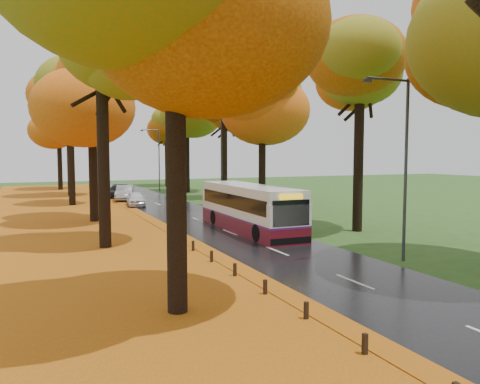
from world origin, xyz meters
TOP-DOWN VIEW (x-y plane):
  - road at (0.00, 25.00)m, footprint 6.50×90.00m
  - centre_line at (0.00, 25.00)m, footprint 0.12×90.00m
  - leaf_verge at (-9.00, 25.00)m, footprint 12.00×90.00m
  - leaf_drift at (-3.05, 25.00)m, footprint 0.90×90.00m
  - trees_left at (-7.18, 27.06)m, footprint 9.20×74.00m
  - trees_right at (7.19, 26.91)m, footprint 9.30×74.20m
  - bollard_row at (-3.70, 4.70)m, footprint 0.11×23.51m
  - streetlamp_near at (3.95, 8.00)m, footprint 2.45×0.18m
  - streetlamp_mid at (3.95, 30.00)m, footprint 2.45×0.18m
  - streetlamp_far at (3.95, 52.00)m, footprint 2.45×0.18m
  - bus at (1.32, 18.10)m, footprint 2.62×10.74m
  - car_white at (-2.26, 34.98)m, footprint 1.98×4.00m
  - car_silver at (-2.24, 40.73)m, footprint 2.75×4.89m
  - car_dark at (-2.35, 44.57)m, footprint 3.19×5.00m

SIDE VIEW (x-z plane):
  - leaf_verge at x=-9.00m, z-range 0.00..0.02m
  - road at x=0.00m, z-range 0.00..0.04m
  - leaf_drift at x=-3.05m, z-range 0.04..0.05m
  - centre_line at x=0.00m, z-range 0.04..0.05m
  - bollard_row at x=-3.70m, z-range 0.00..0.52m
  - car_white at x=-2.26m, z-range 0.04..1.35m
  - car_dark at x=-2.35m, z-range 0.04..1.39m
  - car_silver at x=-2.24m, z-range 0.04..1.57m
  - bus at x=1.32m, z-range 0.11..2.92m
  - streetlamp_near at x=3.95m, z-range 0.71..8.71m
  - streetlamp_mid at x=3.95m, z-range 0.71..8.71m
  - streetlamp_far at x=3.95m, z-range 0.71..8.71m
  - trees_left at x=-7.18m, z-range 2.59..16.48m
  - trees_right at x=7.19m, z-range 2.71..16.67m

